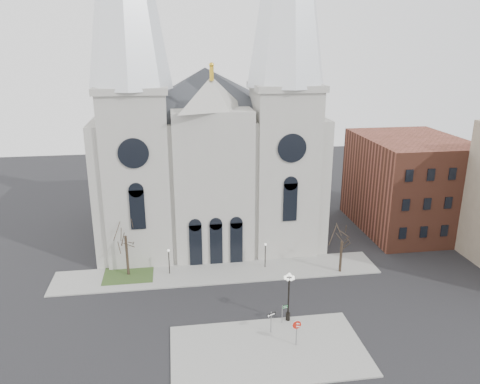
{
  "coord_description": "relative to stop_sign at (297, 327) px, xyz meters",
  "views": [
    {
      "loc": [
        -5.03,
        -41.02,
        27.36
      ],
      "look_at": [
        2.26,
        8.0,
        11.43
      ],
      "focal_mm": 35.0,
      "sensor_mm": 36.0,
      "label": 1
    }
  ],
  "objects": [
    {
      "name": "sidewalk_near",
      "position": [
        -2.72,
        -0.32,
        -1.97
      ],
      "size": [
        18.0,
        10.0,
        0.14
      ],
      "primitive_type": "cube",
      "color": "gray",
      "rests_on": "ground"
    },
    {
      "name": "ped_lamp_left",
      "position": [
        -11.72,
        16.18,
        0.29
      ],
      "size": [
        0.32,
        0.32,
        3.26
      ],
      "color": "black",
      "rests_on": "sidewalk_far"
    },
    {
      "name": "stop_sign",
      "position": [
        0.0,
        0.0,
        0.0
      ],
      "size": [
        0.94,
        0.29,
        2.69
      ],
      "rotation": [
        0.0,
        0.0,
        -0.28
      ],
      "color": "slate",
      "rests_on": "sidewalk_near"
    },
    {
      "name": "globe_lamp",
      "position": [
        0.25,
        4.18,
        1.47
      ],
      "size": [
        1.36,
        1.36,
        5.37
      ],
      "rotation": [
        0.0,
        0.0,
        0.2
      ],
      "color": "black",
      "rests_on": "sidewalk_near"
    },
    {
      "name": "one_way_sign",
      "position": [
        -1.94,
        2.28,
        -0.35
      ],
      "size": [
        0.94,
        0.44,
        2.31
      ],
      "rotation": [
        0.0,
        0.0,
        0.41
      ],
      "color": "slate",
      "rests_on": "sidewalk_near"
    },
    {
      "name": "ped_lamp_right",
      "position": [
        0.28,
        16.18,
        0.29
      ],
      "size": [
        0.32,
        0.32,
        3.26
      ],
      "color": "black",
      "rests_on": "sidewalk_far"
    },
    {
      "name": "street_name_sign",
      "position": [
        -0.39,
        3.8,
        -0.71
      ],
      "size": [
        0.62,
        0.23,
        2.0
      ],
      "rotation": [
        0.0,
        0.0,
        0.3
      ],
      "color": "slate",
      "rests_on": "sidewalk_near"
    },
    {
      "name": "cathedral",
      "position": [
        -5.72,
        27.54,
        16.44
      ],
      "size": [
        33.0,
        26.66,
        54.0
      ],
      "color": "#A5A29A",
      "rests_on": "ground"
    },
    {
      "name": "sidewalk_far",
      "position": [
        -5.72,
        15.68,
        -1.97
      ],
      "size": [
        40.0,
        6.0,
        0.14
      ],
      "primitive_type": "cube",
      "color": "gray",
      "rests_on": "ground"
    },
    {
      "name": "bg_building_brick",
      "position": [
        24.28,
        26.68,
        4.96
      ],
      "size": [
        14.0,
        18.0,
        14.0
      ],
      "primitive_type": "cube",
      "color": "brown",
      "rests_on": "ground"
    },
    {
      "name": "ground",
      "position": [
        -5.72,
        4.68,
        -2.04
      ],
      "size": [
        160.0,
        160.0,
        0.0
      ],
      "primitive_type": "plane",
      "color": "black",
      "rests_on": "ground"
    },
    {
      "name": "tree_right",
      "position": [
        9.28,
        13.68,
        2.42
      ],
      "size": [
        3.2,
        3.2,
        6.0
      ],
      "color": "black",
      "rests_on": "ground"
    },
    {
      "name": "tree_left",
      "position": [
        -16.72,
        16.68,
        3.54
      ],
      "size": [
        3.2,
        3.2,
        7.5
      ],
      "color": "black",
      "rests_on": "ground"
    },
    {
      "name": "grass_patch",
      "position": [
        -16.72,
        16.68,
        -1.95
      ],
      "size": [
        6.0,
        5.0,
        0.18
      ],
      "primitive_type": "cube",
      "color": "#2B461E",
      "rests_on": "ground"
    }
  ]
}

